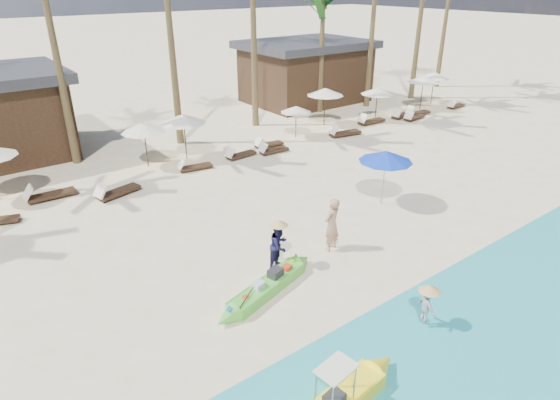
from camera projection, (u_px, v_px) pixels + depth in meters
ground at (315, 268)px, 14.78m from camera, size 240.00×240.00×0.00m
wet_sand_strip at (451, 362)px, 11.16m from camera, size 240.00×4.50×0.01m
green_canoe at (267, 286)px, 13.60m from camera, size 4.54×1.56×0.59m
tourist at (332, 225)px, 15.44m from camera, size 0.78×0.62×1.88m
vendor_green at (279, 246)px, 14.54m from camera, size 0.92×0.83×1.55m
vendor_yellow at (427, 305)px, 12.05m from camera, size 0.51×0.72×1.00m
blue_umbrella at (386, 156)px, 18.12m from camera, size 2.12×2.12×2.28m
lounger_4_right at (47, 194)px, 19.31m from camera, size 2.00×0.65×0.67m
resort_parasol_5 at (143, 128)px, 21.98m from camera, size 2.09×2.09×2.15m
lounger_5_left at (116, 192)px, 19.58m from camera, size 2.03×1.06×0.66m
resort_parasol_6 at (183, 119)px, 22.92m from camera, size 2.23×2.23×2.30m
lounger_6_left at (193, 166)px, 22.28m from camera, size 1.72×0.76×0.56m
lounger_6_right at (239, 154)px, 23.80m from camera, size 1.73×0.64×0.58m
resort_parasol_7 at (296, 109)px, 26.30m from camera, size 1.76×1.76×1.82m
lounger_7_left at (272, 150)px, 24.44m from camera, size 1.68×0.56×0.57m
lounger_7_right at (267, 144)px, 25.31m from camera, size 1.68×0.62×0.56m
resort_parasol_8 at (325, 92)px, 28.32m from camera, size 2.25×2.25×2.32m
lounger_8_left at (343, 132)px, 27.10m from camera, size 2.05×0.95×0.67m
resort_parasol_9 at (378, 91)px, 29.24m from camera, size 2.07×2.07×2.14m
lounger_9_left at (370, 120)px, 29.36m from camera, size 1.98×0.71×0.66m
lounger_9_right at (401, 115)px, 30.66m from camera, size 1.95×0.86×0.64m
resort_parasol_10 at (424, 79)px, 32.01m from camera, size 2.21×2.21×2.28m
lounger_10_left at (414, 117)px, 30.19m from camera, size 1.83×0.78×0.60m
lounger_10_right at (417, 112)px, 31.23m from camera, size 1.89×0.81×0.62m
resort_parasol_11 at (435, 75)px, 33.41m from camera, size 2.19×2.19×2.26m
lounger_11_left at (455, 106)px, 32.97m from camera, size 1.64×0.59×0.55m
palm_6 at (323, 0)px, 29.20m from camera, size 2.08×2.08×8.51m
pavilion_east at (306, 71)px, 34.07m from camera, size 8.80×6.60×4.30m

